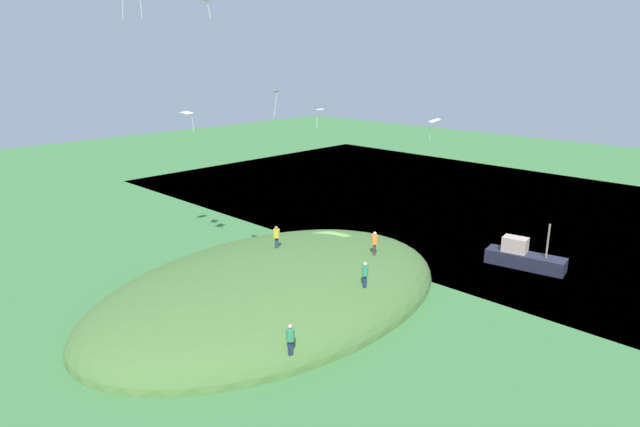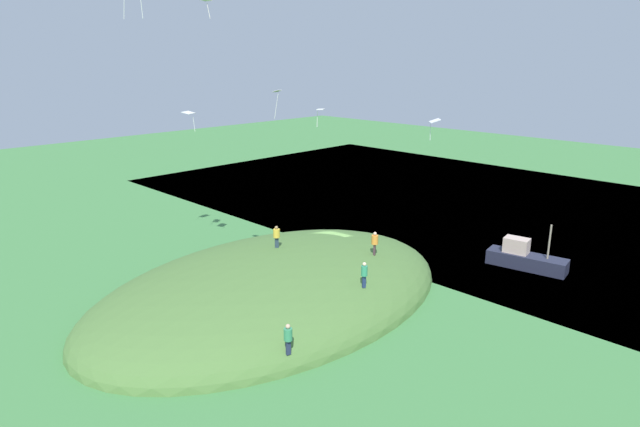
{
  "view_description": "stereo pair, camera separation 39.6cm",
  "coord_description": "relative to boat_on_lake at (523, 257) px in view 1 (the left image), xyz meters",
  "views": [
    {
      "loc": [
        29.19,
        27.36,
        15.82
      ],
      "look_at": [
        3.85,
        2.68,
        5.54
      ],
      "focal_mm": 30.32,
      "sensor_mm": 36.0,
      "label": 1
    },
    {
      "loc": [
        28.91,
        27.65,
        15.82
      ],
      "look_at": [
        3.85,
        2.68,
        5.54
      ],
      "focal_mm": 30.32,
      "sensor_mm": 36.0,
      "label": 2
    }
  ],
  "objects": [
    {
      "name": "ground_plane",
      "position": [
        10.17,
        -11.2,
        -0.78
      ],
      "size": [
        160.0,
        160.0,
        0.0
      ],
      "primitive_type": "plane",
      "color": "#3E793E"
    },
    {
      "name": "lake_water",
      "position": [
        -14.65,
        -11.2,
        -0.98
      ],
      "size": [
        44.37,
        80.0,
        0.4
      ],
      "primitive_type": "cube",
      "color": "teal",
      "rests_on": "ground_plane"
    },
    {
      "name": "grass_hill",
      "position": [
        17.07,
        -9.92,
        -0.78
      ],
      "size": [
        27.68,
        17.89,
        5.88
      ],
      "primitive_type": "ellipsoid",
      "color": "#496F35",
      "rests_on": "ground_plane"
    },
    {
      "name": "boat_on_lake",
      "position": [
        0.0,
        0.0,
        0.0
      ],
      "size": [
        2.62,
        6.09,
        3.79
      ],
      "rotation": [
        0.0,
        0.0,
        4.88
      ],
      "color": "#222537",
      "rests_on": "lake_water"
    },
    {
      "name": "person_on_hilltop",
      "position": [
        15.84,
        -11.0,
        3.12
      ],
      "size": [
        0.65,
        0.65,
        1.6
      ],
      "rotation": [
        0.0,
        0.0,
        5.68
      ],
      "color": "#253645",
      "rests_on": "grass_hill"
    },
    {
      "name": "person_with_child",
      "position": [
        10.91,
        -6.17,
        2.61
      ],
      "size": [
        0.64,
        0.64,
        1.71
      ],
      "rotation": [
        0.0,
        0.0,
        3.65
      ],
      "color": "#402D33",
      "rests_on": "grass_hill"
    },
    {
      "name": "person_near_shore",
      "position": [
        22.62,
        -2.27,
        1.27
      ],
      "size": [
        0.54,
        0.54,
        1.74
      ],
      "rotation": [
        0.0,
        0.0,
        2.89
      ],
      "color": "#232B49",
      "rests_on": "grass_hill"
    },
    {
      "name": "person_watching_kites",
      "position": [
        15.19,
        -3.49,
        2.29
      ],
      "size": [
        0.51,
        0.51,
        1.69
      ],
      "rotation": [
        0.0,
        0.0,
        2.78
      ],
      "color": "navy",
      "rests_on": "grass_hill"
    },
    {
      "name": "kite_0",
      "position": [
        20.75,
        -10.78,
        18.03
      ],
      "size": [
        0.46,
        0.64,
        1.03
      ],
      "color": "white"
    },
    {
      "name": "kite_4",
      "position": [
        13.27,
        -9.24,
        11.61
      ],
      "size": [
        0.8,
        0.74,
        1.23
      ],
      "color": "white"
    },
    {
      "name": "kite_6",
      "position": [
        16.91,
        -19.6,
        10.95
      ],
      "size": [
        1.18,
        1.04,
        1.51
      ],
      "color": "white"
    },
    {
      "name": "kite_7",
      "position": [
        11.45,
        -15.76,
        12.29
      ],
      "size": [
        0.72,
        0.54,
        2.15
      ],
      "color": "silver"
    },
    {
      "name": "kite_8",
      "position": [
        8.82,
        -3.2,
        11.02
      ],
      "size": [
        1.12,
        1.11,
        1.44
      ],
      "color": "white"
    }
  ]
}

